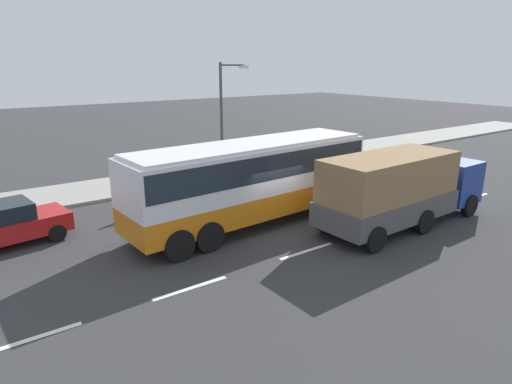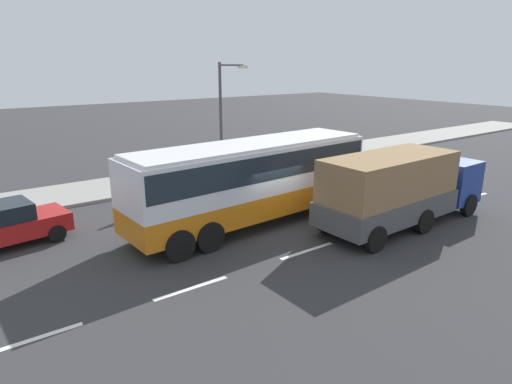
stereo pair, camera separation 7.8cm
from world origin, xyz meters
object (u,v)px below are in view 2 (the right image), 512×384
pedestrian_near_curb (298,147)px  pedestrian_at_crossing (201,156)px  car_red_compact (2,225)px  street_lamp (224,112)px  coach_bus (252,174)px  cargo_truck (400,187)px

pedestrian_near_curb → pedestrian_at_crossing: 6.48m
car_red_compact → street_lamp: street_lamp is taller
coach_bus → street_lamp: bearing=63.2°
pedestrian_at_crossing → street_lamp: (0.41, -1.97, 2.73)m
car_red_compact → pedestrian_at_crossing: 12.47m
car_red_compact → pedestrian_at_crossing: bearing=18.8°
pedestrian_at_crossing → cargo_truck: bearing=167.5°
cargo_truck → car_red_compact: bearing=151.5°
car_red_compact → cargo_truck: bearing=-34.7°
car_red_compact → pedestrian_at_crossing: pedestrian_at_crossing is taller
car_red_compact → coach_bus: bearing=-28.6°
cargo_truck → street_lamp: size_ratio=1.30×
pedestrian_near_curb → street_lamp: bearing=-75.4°
coach_bus → street_lamp: street_lamp is taller
car_red_compact → pedestrian_near_curb: 17.94m
coach_bus → street_lamp: 7.68m
cargo_truck → pedestrian_near_curb: bearing=68.1°
pedestrian_near_curb → street_lamp: (-5.90, -0.49, 2.70)m
cargo_truck → pedestrian_near_curb: cargo_truck is taller
coach_bus → cargo_truck: coach_bus is taller
cargo_truck → coach_bus: bearing=142.0°
coach_bus → cargo_truck: size_ratio=1.31×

